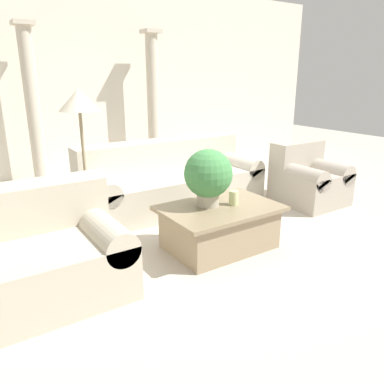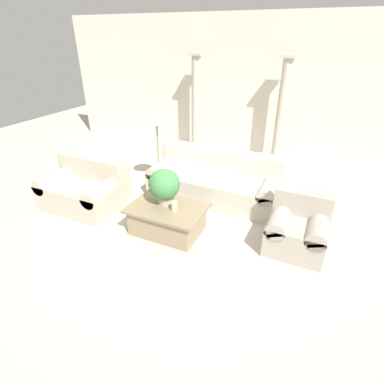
{
  "view_description": "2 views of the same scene",
  "coord_description": "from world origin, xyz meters",
  "px_view_note": "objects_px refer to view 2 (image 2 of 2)",
  "views": [
    {
      "loc": [
        -2.29,
        -3.27,
        1.69
      ],
      "look_at": [
        -0.21,
        -0.13,
        0.5
      ],
      "focal_mm": 35.0,
      "sensor_mm": 36.0,
      "label": 1
    },
    {
      "loc": [
        1.86,
        -3.88,
        2.77
      ],
      "look_at": [
        0.03,
        0.03,
        0.47
      ],
      "focal_mm": 28.0,
      "sensor_mm": 36.0,
      "label": 2
    }
  ],
  "objects_px": {
    "potted_plant": "(164,185)",
    "armchair": "(298,226)",
    "sofa_long": "(215,180)",
    "coffee_table": "(167,219)",
    "floor_lamp": "(157,121)",
    "loveseat": "(86,187)"
  },
  "relations": [
    {
      "from": "floor_lamp",
      "to": "armchair",
      "type": "bearing_deg",
      "value": -16.86
    },
    {
      "from": "sofa_long",
      "to": "armchair",
      "type": "xyz_separation_m",
      "value": [
        1.63,
        -0.94,
        0.0
      ]
    },
    {
      "from": "potted_plant",
      "to": "armchair",
      "type": "relative_size",
      "value": 0.69
    },
    {
      "from": "potted_plant",
      "to": "armchair",
      "type": "height_order",
      "value": "potted_plant"
    },
    {
      "from": "sofa_long",
      "to": "loveseat",
      "type": "xyz_separation_m",
      "value": [
        -1.98,
        -1.26,
        0.01
      ]
    },
    {
      "from": "armchair",
      "to": "sofa_long",
      "type": "bearing_deg",
      "value": 150.08
    },
    {
      "from": "sofa_long",
      "to": "floor_lamp",
      "type": "xyz_separation_m",
      "value": [
        -1.16,
        -0.09,
        1.02
      ]
    },
    {
      "from": "coffee_table",
      "to": "potted_plant",
      "type": "distance_m",
      "value": 0.54
    },
    {
      "from": "floor_lamp",
      "to": "loveseat",
      "type": "bearing_deg",
      "value": -125.37
    },
    {
      "from": "loveseat",
      "to": "armchair",
      "type": "xyz_separation_m",
      "value": [
        3.61,
        0.33,
        -0.0
      ]
    },
    {
      "from": "potted_plant",
      "to": "floor_lamp",
      "type": "height_order",
      "value": "floor_lamp"
    },
    {
      "from": "sofa_long",
      "to": "floor_lamp",
      "type": "bearing_deg",
      "value": -175.4
    },
    {
      "from": "sofa_long",
      "to": "coffee_table",
      "type": "relative_size",
      "value": 2.05
    },
    {
      "from": "coffee_table",
      "to": "armchair",
      "type": "distance_m",
      "value": 1.93
    },
    {
      "from": "coffee_table",
      "to": "potted_plant",
      "type": "relative_size",
      "value": 2.03
    },
    {
      "from": "loveseat",
      "to": "floor_lamp",
      "type": "bearing_deg",
      "value": 54.63
    },
    {
      "from": "coffee_table",
      "to": "floor_lamp",
      "type": "distance_m",
      "value": 1.95
    },
    {
      "from": "potted_plant",
      "to": "floor_lamp",
      "type": "bearing_deg",
      "value": 124.24
    },
    {
      "from": "potted_plant",
      "to": "floor_lamp",
      "type": "xyz_separation_m",
      "value": [
        -0.83,
        1.22,
        0.6
      ]
    },
    {
      "from": "coffee_table",
      "to": "armchair",
      "type": "xyz_separation_m",
      "value": [
        1.87,
        0.46,
        0.12
      ]
    },
    {
      "from": "coffee_table",
      "to": "armchair",
      "type": "relative_size",
      "value": 1.41
    },
    {
      "from": "loveseat",
      "to": "floor_lamp",
      "type": "relative_size",
      "value": 0.88
    }
  ]
}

